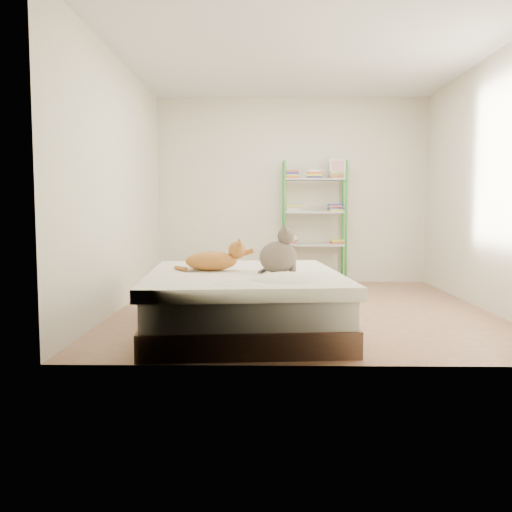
{
  "coord_description": "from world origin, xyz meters",
  "views": [
    {
      "loc": [
        -0.39,
        -5.65,
        1.05
      ],
      "look_at": [
        -0.47,
        -0.75,
        0.62
      ],
      "focal_mm": 38.0,
      "sensor_mm": 36.0,
      "label": 1
    }
  ],
  "objects_px": {
    "bed": "(244,301)",
    "white_bin": "(209,272)",
    "orange_cat": "(211,259)",
    "shelf_unit": "(315,220)",
    "cardboard_box": "(296,286)",
    "grey_cat": "(278,250)"
  },
  "relations": [
    {
      "from": "grey_cat",
      "to": "shelf_unit",
      "type": "relative_size",
      "value": 0.22
    },
    {
      "from": "bed",
      "to": "grey_cat",
      "type": "distance_m",
      "value": 0.54
    },
    {
      "from": "bed",
      "to": "cardboard_box",
      "type": "relative_size",
      "value": 4.43
    },
    {
      "from": "grey_cat",
      "to": "shelf_unit",
      "type": "height_order",
      "value": "shelf_unit"
    },
    {
      "from": "bed",
      "to": "white_bin",
      "type": "bearing_deg",
      "value": 97.51
    },
    {
      "from": "orange_cat",
      "to": "cardboard_box",
      "type": "distance_m",
      "value": 1.8
    },
    {
      "from": "bed",
      "to": "shelf_unit",
      "type": "relative_size",
      "value": 1.22
    },
    {
      "from": "bed",
      "to": "orange_cat",
      "type": "xyz_separation_m",
      "value": [
        -0.29,
        0.07,
        0.36
      ]
    },
    {
      "from": "cardboard_box",
      "to": "white_bin",
      "type": "relative_size",
      "value": 1.23
    },
    {
      "from": "grey_cat",
      "to": "white_bin",
      "type": "bearing_deg",
      "value": 6.28
    },
    {
      "from": "shelf_unit",
      "to": "grey_cat",
      "type": "bearing_deg",
      "value": -100.9
    },
    {
      "from": "grey_cat",
      "to": "bed",
      "type": "bearing_deg",
      "value": 59.76
    },
    {
      "from": "shelf_unit",
      "to": "white_bin",
      "type": "height_order",
      "value": "shelf_unit"
    },
    {
      "from": "shelf_unit",
      "to": "bed",
      "type": "bearing_deg",
      "value": -106.62
    },
    {
      "from": "orange_cat",
      "to": "grey_cat",
      "type": "relative_size",
      "value": 1.37
    },
    {
      "from": "bed",
      "to": "white_bin",
      "type": "relative_size",
      "value": 5.44
    },
    {
      "from": "bed",
      "to": "orange_cat",
      "type": "bearing_deg",
      "value": 160.72
    },
    {
      "from": "shelf_unit",
      "to": "cardboard_box",
      "type": "height_order",
      "value": "shelf_unit"
    },
    {
      "from": "orange_cat",
      "to": "shelf_unit",
      "type": "height_order",
      "value": "shelf_unit"
    },
    {
      "from": "cardboard_box",
      "to": "white_bin",
      "type": "bearing_deg",
      "value": 129.35
    },
    {
      "from": "grey_cat",
      "to": "white_bin",
      "type": "relative_size",
      "value": 0.99
    },
    {
      "from": "bed",
      "to": "cardboard_box",
      "type": "xyz_separation_m",
      "value": [
        0.54,
        1.6,
        -0.1
      ]
    }
  ]
}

